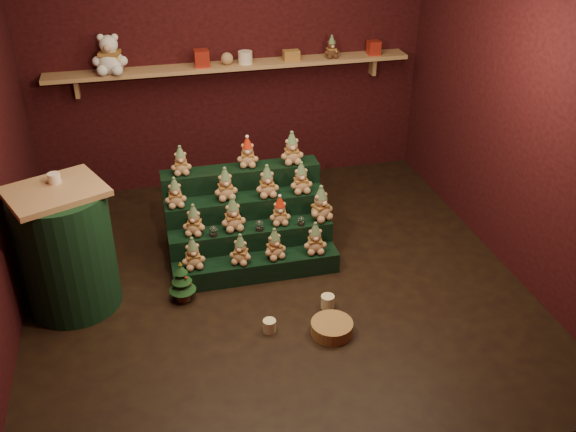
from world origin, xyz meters
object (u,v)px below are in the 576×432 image
object	(u,v)px
mini_christmas_tree	(182,281)
white_bear	(109,49)
riser_tier_front	(257,268)
snow_globe_b	(259,225)
snow_globe_a	(213,231)
mug_left	(270,326)
snow_globe_c	(301,221)
wicker_basket	(332,328)
brown_bear	(332,47)
side_table	(66,249)
mug_right	(328,302)

from	to	relation	value
mini_christmas_tree	white_bear	size ratio (longest dim) A/B	0.80
riser_tier_front	snow_globe_b	xyz separation A→B (m)	(0.06, 0.16, 0.32)
snow_globe_a	snow_globe_b	xyz separation A→B (m)	(0.39, 0.00, -0.00)
snow_globe_a	mug_left	world-z (taller)	snow_globe_a
snow_globe_c	mug_left	world-z (taller)	snow_globe_c
wicker_basket	riser_tier_front	bearing A→B (deg)	115.39
wicker_basket	white_bear	distance (m)	3.31
brown_bear	mini_christmas_tree	bearing A→B (deg)	-135.52
snow_globe_c	brown_bear	world-z (taller)	brown_bear
mini_christmas_tree	white_bear	distance (m)	2.38
wicker_basket	brown_bear	world-z (taller)	brown_bear
wicker_basket	side_table	bearing A→B (deg)	155.76
white_bear	riser_tier_front	bearing A→B (deg)	-49.11
riser_tier_front	white_bear	size ratio (longest dim) A/B	3.04
mini_christmas_tree	white_bear	xyz separation A→B (m)	(-0.38, 1.91, 1.37)
snow_globe_c	brown_bear	xyz separation A→B (m)	(0.72, 1.57, 1.03)
mini_christmas_tree	mug_right	bearing A→B (deg)	-18.63
mug_left	white_bear	bearing A→B (deg)	111.56
snow_globe_a	mini_christmas_tree	size ratio (longest dim) A/B	0.26
mug_left	brown_bear	bearing A→B (deg)	64.12
riser_tier_front	wicker_basket	bearing A→B (deg)	-64.61
mug_left	white_bear	xyz separation A→B (m)	(-0.97, 2.45, 1.50)
snow_globe_b	side_table	world-z (taller)	side_table
snow_globe_b	mug_left	size ratio (longest dim) A/B	0.95
riser_tier_front	snow_globe_b	bearing A→B (deg)	68.26
mug_left	snow_globe_b	bearing A→B (deg)	82.93
side_table	mug_left	bearing A→B (deg)	-50.15
mug_left	wicker_basket	bearing A→B (deg)	-16.58
side_table	snow_globe_b	bearing A→B (deg)	-17.50
snow_globe_c	side_table	bearing A→B (deg)	-175.00
mug_right	brown_bear	world-z (taller)	brown_bear
mug_left	wicker_basket	size ratio (longest dim) A/B	0.31
snow_globe_b	wicker_basket	world-z (taller)	snow_globe_b
mug_left	mug_right	size ratio (longest dim) A/B	0.93
mug_right	wicker_basket	distance (m)	0.31
snow_globe_b	mini_christmas_tree	bearing A→B (deg)	-154.75
white_bear	snow_globe_a	bearing A→B (deg)	-55.86
snow_globe_c	brown_bear	size ratio (longest dim) A/B	0.38
snow_globe_a	snow_globe_b	world-z (taller)	same
snow_globe_b	mini_christmas_tree	size ratio (longest dim) A/B	0.26
mug_right	wicker_basket	size ratio (longest dim) A/B	0.34
mug_right	side_table	bearing A→B (deg)	164.51
mug_left	mug_right	xyz separation A→B (m)	(0.51, 0.17, 0.00)
snow_globe_b	mug_left	xyz separation A→B (m)	(-0.11, -0.88, -0.36)
snow_globe_b	snow_globe_a	bearing A→B (deg)	-180.00
snow_globe_c	white_bear	size ratio (longest dim) A/B	0.18
mug_right	brown_bear	bearing A→B (deg)	73.34
wicker_basket	mug_right	bearing A→B (deg)	79.11
snow_globe_a	side_table	distance (m)	1.16
side_table	brown_bear	size ratio (longest dim) A/B	4.70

